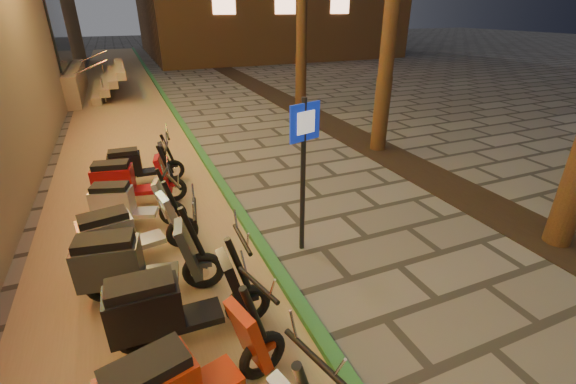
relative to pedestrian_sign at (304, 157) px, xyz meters
name	(u,v)px	position (x,y,z in m)	size (l,w,h in m)	color
parking_strip	(129,145)	(-2.30, 6.52, -1.54)	(3.40, 60.00, 0.01)	#8C7251
green_curb	(190,136)	(-0.60, 6.52, -1.50)	(0.18, 60.00, 0.10)	#235E2E
planting_strip	(428,175)	(3.90, 1.52, -1.54)	(1.20, 40.00, 0.02)	black
pedestrian_sign	(304,157)	(0.00, 0.00, 0.00)	(0.51, 0.18, 2.39)	black
scooter_6	(182,382)	(-2.17, -2.19, -1.01)	(1.76, 0.87, 1.24)	black
scooter_7	(172,306)	(-2.13, -1.20, -1.00)	(1.78, 0.63, 1.26)	black
scooter_8	(133,263)	(-2.47, -0.21, -1.00)	(1.81, 0.77, 1.27)	black
scooter_9	(127,233)	(-2.51, 0.65, -1.03)	(1.70, 0.73, 1.19)	black
scooter_10	(127,203)	(-2.47, 1.75, -1.08)	(1.52, 0.81, 1.08)	black
scooter_11	(128,181)	(-2.41, 2.64, -1.04)	(1.68, 0.74, 1.18)	black
scooter_12	(137,165)	(-2.20, 3.59, -1.08)	(1.52, 0.53, 1.07)	black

